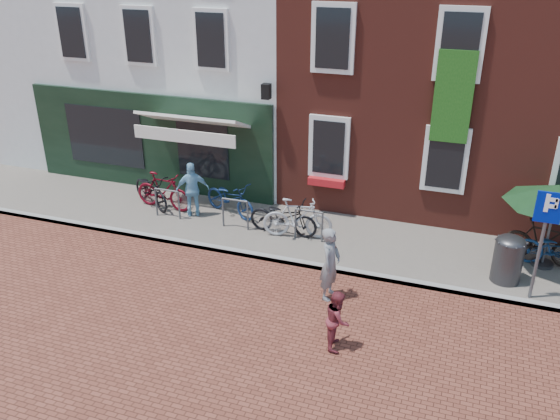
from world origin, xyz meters
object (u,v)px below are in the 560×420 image
(litter_bin, at_px, (508,256))
(bicycle_5, at_px, (543,242))
(boy, at_px, (338,319))
(bicycle_6, at_px, (558,251))
(parking_sign, at_px, (545,227))
(bicycle_2, at_px, (230,198))
(parasol, at_px, (558,191))
(woman, at_px, (330,264))
(bicycle_3, at_px, (297,218))
(bicycle_4, at_px, (283,217))
(cafe_person, at_px, (193,190))
(bicycle_1, at_px, (163,191))
(bicycle_0, at_px, (151,190))

(litter_bin, distance_m, bicycle_5, 1.37)
(boy, relative_size, bicycle_5, 0.67)
(bicycle_6, bearing_deg, parking_sign, 169.63)
(bicycle_2, bearing_deg, parasol, -68.30)
(woman, relative_size, bicycle_2, 0.90)
(parasol, relative_size, bicycle_3, 1.28)
(parking_sign, distance_m, bicycle_5, 2.05)
(bicycle_4, bearing_deg, parasol, -83.76)
(cafe_person, distance_m, bicycle_6, 9.16)
(bicycle_1, height_order, bicycle_2, bicycle_1)
(parking_sign, bearing_deg, bicycle_3, 169.63)
(bicycle_3, height_order, bicycle_4, bicycle_3)
(litter_bin, height_order, parking_sign, parking_sign)
(litter_bin, distance_m, bicycle_0, 9.56)
(woman, relative_size, bicycle_3, 0.92)
(parking_sign, height_order, boy, parking_sign)
(bicycle_1, xyz_separation_m, bicycle_4, (3.68, -0.36, -0.05))
(parking_sign, relative_size, bicycle_2, 1.34)
(bicycle_1, bearing_deg, bicycle_2, -76.28)
(parking_sign, distance_m, bicycle_6, 1.97)
(woman, relative_size, bicycle_5, 0.92)
(bicycle_1, distance_m, bicycle_5, 9.84)
(litter_bin, xyz_separation_m, bicycle_3, (-4.98, 0.45, -0.08))
(bicycle_0, xyz_separation_m, bicycle_4, (4.12, -0.44, 0.00))
(cafe_person, height_order, bicycle_3, cafe_person)
(bicycle_5, bearing_deg, litter_bin, 157.92)
(cafe_person, distance_m, bicycle_4, 2.71)
(cafe_person, distance_m, bicycle_5, 8.85)
(woman, height_order, bicycle_1, woman)
(parking_sign, bearing_deg, bicycle_6, 68.06)
(woman, distance_m, boy, 1.67)
(cafe_person, bearing_deg, woman, 120.96)
(bicycle_2, bearing_deg, bicycle_0, 117.73)
(woman, xyz_separation_m, bicycle_2, (-3.60, 2.94, -0.24))
(woman, xyz_separation_m, bicycle_0, (-5.96, 2.74, -0.24))
(bicycle_2, relative_size, bicycle_6, 1.00)
(bicycle_1, height_order, bicycle_5, same)
(boy, distance_m, bicycle_1, 7.40)
(parking_sign, relative_size, boy, 2.05)
(litter_bin, height_order, bicycle_2, litter_bin)
(bicycle_6, bearing_deg, bicycle_0, 101.28)
(litter_bin, bearing_deg, bicycle_0, 174.25)
(bicycle_3, height_order, bicycle_6, bicycle_3)
(bicycle_5, height_order, bicycle_6, bicycle_5)
(parking_sign, height_order, bicycle_5, parking_sign)
(bicycle_1, bearing_deg, bicycle_5, -83.10)
(boy, bearing_deg, litter_bin, -52.64)
(litter_bin, distance_m, cafe_person, 8.10)
(litter_bin, distance_m, bicycle_2, 7.24)
(bicycle_4, height_order, bicycle_6, same)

